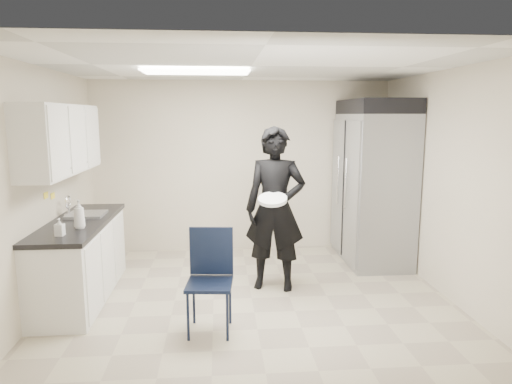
{
  "coord_description": "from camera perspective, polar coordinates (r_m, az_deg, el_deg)",
  "views": [
    {
      "loc": [
        -0.36,
        -4.97,
        2.08
      ],
      "look_at": [
        0.07,
        0.2,
        1.21
      ],
      "focal_mm": 32.0,
      "sensor_mm": 36.0,
      "label": 1
    }
  ],
  "objects": [
    {
      "name": "floor",
      "position": [
        5.4,
        -0.54,
        -13.12
      ],
      "size": [
        4.5,
        4.5,
        0.0
      ],
      "primitive_type": "plane",
      "color": "#B1A68B",
      "rests_on": "ground"
    },
    {
      "name": "ceiling",
      "position": [
        5.01,
        -0.59,
        15.5
      ],
      "size": [
        4.5,
        4.5,
        0.0
      ],
      "primitive_type": "plane",
      "rotation": [
        3.14,
        0.0,
        0.0
      ],
      "color": "white",
      "rests_on": "back_wall"
    },
    {
      "name": "back_wall",
      "position": [
        7.02,
        -1.76,
        3.16
      ],
      "size": [
        4.5,
        0.0,
        4.5
      ],
      "primitive_type": "plane",
      "rotation": [
        1.57,
        0.0,
        0.0
      ],
      "color": "beige",
      "rests_on": "floor"
    },
    {
      "name": "left_wall",
      "position": [
        5.37,
        -25.25,
        0.27
      ],
      "size": [
        0.0,
        4.0,
        4.0
      ],
      "primitive_type": "plane",
      "rotation": [
        1.57,
        0.0,
        1.57
      ],
      "color": "beige",
      "rests_on": "floor"
    },
    {
      "name": "right_wall",
      "position": [
        5.67,
        22.76,
        0.88
      ],
      "size": [
        0.0,
        4.0,
        4.0
      ],
      "primitive_type": "plane",
      "rotation": [
        1.57,
        0.0,
        -1.57
      ],
      "color": "beige",
      "rests_on": "floor"
    },
    {
      "name": "ceiling_panel",
      "position": [
        5.4,
        -7.49,
        14.67
      ],
      "size": [
        1.2,
        0.6,
        0.02
      ],
      "primitive_type": "cube",
      "color": "white",
      "rests_on": "ceiling"
    },
    {
      "name": "lower_counter",
      "position": [
        5.65,
        -21.04,
        -8.09
      ],
      "size": [
        0.6,
        1.9,
        0.86
      ],
      "primitive_type": "cube",
      "color": "silver",
      "rests_on": "floor"
    },
    {
      "name": "countertop",
      "position": [
        5.54,
        -21.32,
        -3.59
      ],
      "size": [
        0.64,
        1.95,
        0.05
      ],
      "primitive_type": "cube",
      "color": "black",
      "rests_on": "lower_counter"
    },
    {
      "name": "sink",
      "position": [
        5.77,
        -20.42,
        -3.18
      ],
      "size": [
        0.42,
        0.4,
        0.14
      ],
      "primitive_type": "cube",
      "color": "gray",
      "rests_on": "countertop"
    },
    {
      "name": "faucet",
      "position": [
        5.8,
        -22.41,
        -1.73
      ],
      "size": [
        0.02,
        0.02,
        0.24
      ],
      "primitive_type": "cylinder",
      "color": "silver",
      "rests_on": "countertop"
    },
    {
      "name": "upper_cabinets",
      "position": [
        5.45,
        -23.19,
        6.09
      ],
      "size": [
        0.35,
        1.8,
        0.75
      ],
      "primitive_type": "cube",
      "color": "silver",
      "rests_on": "left_wall"
    },
    {
      "name": "towel_dispenser",
      "position": [
        6.58,
        -20.48,
        4.93
      ],
      "size": [
        0.22,
        0.3,
        0.35
      ],
      "primitive_type": "cube",
      "color": "black",
      "rests_on": "left_wall"
    },
    {
      "name": "notice_sticker_left",
      "position": [
        5.48,
        -24.77,
        -0.39
      ],
      "size": [
        0.0,
        0.12,
        0.07
      ],
      "primitive_type": "cube",
      "color": "yellow",
      "rests_on": "left_wall"
    },
    {
      "name": "notice_sticker_right",
      "position": [
        5.67,
        -24.07,
        -0.44
      ],
      "size": [
        0.0,
        0.12,
        0.07
      ],
      "primitive_type": "cube",
      "color": "yellow",
      "rests_on": "left_wall"
    },
    {
      "name": "commercial_fridge",
      "position": [
        6.7,
        14.43,
        0.39
      ],
      "size": [
        0.8,
        1.35,
        2.1
      ],
      "primitive_type": "cube",
      "color": "gray",
      "rests_on": "floor"
    },
    {
      "name": "fridge_compressor",
      "position": [
        6.62,
        14.85,
        10.27
      ],
      "size": [
        0.8,
        1.35,
        0.2
      ],
      "primitive_type": "cube",
      "color": "black",
      "rests_on": "commercial_fridge"
    },
    {
      "name": "folding_chair",
      "position": [
        4.48,
        -5.84,
        -11.39
      ],
      "size": [
        0.47,
        0.47,
        0.97
      ],
      "primitive_type": "cube",
      "rotation": [
        0.0,
        0.0,
        -0.1
      ],
      "color": "black",
      "rests_on": "floor"
    },
    {
      "name": "man_tuxedo",
      "position": [
        5.44,
        2.41,
        -2.14
      ],
      "size": [
        0.81,
        0.64,
        1.96
      ],
      "primitive_type": "imported",
      "rotation": [
        0.0,
        0.0,
        -0.24
      ],
      "color": "black",
      "rests_on": "floor"
    },
    {
      "name": "bucket_lid",
      "position": [
        5.17,
        2.09,
        -0.92
      ],
      "size": [
        0.4,
        0.4,
        0.04
      ],
      "primitive_type": "cylinder",
      "rotation": [
        0.0,
        0.0,
        -0.24
      ],
      "color": "white",
      "rests_on": "man_tuxedo"
    },
    {
      "name": "soap_bottle_a",
      "position": [
        5.12,
        -21.24,
        -2.6
      ],
      "size": [
        0.16,
        0.16,
        0.3
      ],
      "primitive_type": "imported",
      "rotation": [
        0.0,
        0.0,
        0.52
      ],
      "color": "white",
      "rests_on": "countertop"
    },
    {
      "name": "soap_bottle_b",
      "position": [
        4.89,
        -23.35,
        -4.04
      ],
      "size": [
        0.09,
        0.09,
        0.18
      ],
      "primitive_type": "imported",
      "rotation": [
        0.0,
        0.0,
        -0.11
      ],
      "color": "#B3B3C0",
      "rests_on": "countertop"
    }
  ]
}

